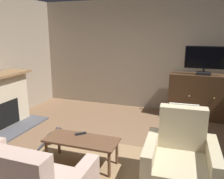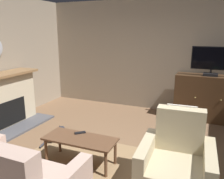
# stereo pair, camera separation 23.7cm
# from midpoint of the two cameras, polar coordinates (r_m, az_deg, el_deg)

# --- Properties ---
(ground_plane) EXTENTS (6.58, 6.32, 0.04)m
(ground_plane) POSITION_cam_midpoint_polar(r_m,az_deg,el_deg) (3.72, 2.64, -18.29)
(ground_plane) COLOR brown
(wall_back) EXTENTS (6.58, 0.10, 2.73)m
(wall_back) POSITION_cam_midpoint_polar(r_m,az_deg,el_deg) (5.99, 12.78, 7.92)
(wall_back) COLOR gray
(wall_back) RESTS_ON ground_plane
(rug_central) EXTENTS (2.61, 1.76, 0.01)m
(rug_central) POSITION_cam_midpoint_polar(r_m,az_deg,el_deg) (3.59, -0.75, -19.10)
(rug_central) COLOR #8E704C
(rug_central) RESTS_ON ground_plane
(fireplace) EXTENTS (0.87, 1.75, 1.13)m
(fireplace) POSITION_cam_midpoint_polar(r_m,az_deg,el_deg) (5.30, -23.96, -2.90)
(fireplace) COLOR #4C4C51
(fireplace) RESTS_ON ground_plane
(tv_cabinet) EXTENTS (1.43, 0.51, 1.02)m
(tv_cabinet) POSITION_cam_midpoint_polar(r_m,az_deg,el_deg) (5.70, 23.33, -2.17)
(tv_cabinet) COLOR black
(tv_cabinet) RESTS_ON ground_plane
(television) EXTENTS (0.83, 0.20, 0.63)m
(television) POSITION_cam_midpoint_polar(r_m,az_deg,el_deg) (5.49, 24.21, 6.43)
(television) COLOR black
(television) RESTS_ON tv_cabinet
(coffee_table) EXTENTS (1.10, 0.47, 0.42)m
(coffee_table) POSITION_cam_midpoint_polar(r_m,az_deg,el_deg) (3.60, -5.84, -12.38)
(coffee_table) COLOR brown
(coffee_table) RESTS_ON ground_plane
(tv_remote) EXTENTS (0.16, 0.15, 0.02)m
(tv_remote) POSITION_cam_midpoint_polar(r_m,az_deg,el_deg) (3.72, -5.94, -10.42)
(tv_remote) COLOR black
(tv_remote) RESTS_ON coffee_table
(armchair_near_window) EXTENTS (0.90, 0.89, 1.04)m
(armchair_near_window) POSITION_cam_midpoint_polar(r_m,az_deg,el_deg) (3.16, 17.41, -17.88)
(armchair_near_window) COLOR tan
(armchair_near_window) RESTS_ON ground_plane
(cat) EXTENTS (0.20, 0.69, 0.21)m
(cat) POSITION_cam_midpoint_polar(r_m,az_deg,el_deg) (4.53, -11.97, -10.67)
(cat) COLOR #2D2D33
(cat) RESTS_ON ground_plane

